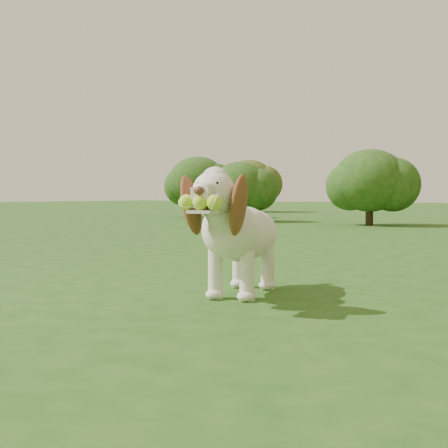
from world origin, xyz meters
The scene contains 6 objects.
ground centered at (0.00, 0.00, 0.00)m, with size 80.00×80.00×0.00m, color #214B15.
dog centered at (0.22, -0.29, 0.40)m, with size 0.60×1.15×0.76m.
shrub_a centered at (-5.06, 7.40, 0.79)m, with size 1.30×1.30×1.35m.
shrub_e centered at (-7.27, 8.61, 0.95)m, with size 1.56×1.56×1.62m.
shrub_g centered at (-8.82, 13.41, 1.07)m, with size 1.76×1.76×1.83m.
shrub_b centered at (-2.10, 7.61, 0.88)m, with size 1.45×1.45×1.50m.
Camera 1 is at (2.13, -3.03, 0.61)m, focal length 45.00 mm.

